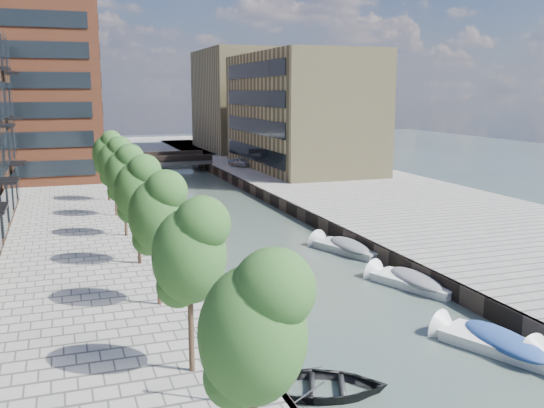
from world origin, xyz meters
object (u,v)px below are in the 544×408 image
sloop_3 (216,298)px  motorboat_1 (408,281)px  tree_0 (253,325)px  tree_1 (189,249)px  sloop_1 (215,296)px  sloop_4 (142,204)px  tree_3 (137,187)px  tree_4 (124,171)px  tree_2 (157,211)px  tree_6 (107,151)px  bridge (159,161)px  sloop_2 (181,250)px  motorboat_4 (343,248)px  tree_5 (114,160)px  car (240,162)px  motorboat_3 (491,343)px  sloop_0 (321,393)px

sloop_3 → motorboat_1: motorboat_1 is taller
tree_0 → tree_1: bearing=90.0°
sloop_1 → sloop_3: (0.01, -0.34, 0.00)m
sloop_4 → sloop_1: bearing=-159.4°
tree_3 → tree_4: 7.00m
tree_1 → tree_2: size_ratio=1.00×
tree_3 → sloop_4: (3.10, 23.49, -5.31)m
tree_0 → tree_2: size_ratio=1.00×
tree_4 → tree_6: size_ratio=1.00×
bridge → tree_2: 54.81m
tree_1 → sloop_2: size_ratio=1.16×
sloop_4 → motorboat_4: motorboat_4 is taller
bridge → sloop_3: 51.61m
tree_2 → tree_5: same height
tree_3 → sloop_2: tree_3 is taller
tree_2 → tree_5: bearing=90.0°
tree_1 → tree_5: 28.00m
tree_2 → car: bearing=69.5°
motorboat_1 → car: (3.92, 45.93, 1.37)m
tree_1 → tree_4: bearing=90.0°
sloop_1 → sloop_4: bearing=-9.5°
sloop_4 → motorboat_1: (10.60, -29.23, 0.22)m
tree_4 → sloop_2: size_ratio=1.16×
tree_3 → motorboat_1: (13.70, -5.74, -5.09)m
bridge → tree_3: bearing=-100.3°
tree_1 → motorboat_4: size_ratio=1.02×
bridge → tree_2: tree_2 is taller
tree_1 → motorboat_3: tree_1 is taller
car → bridge: bearing=118.6°
motorboat_1 → motorboat_3: 8.40m
sloop_1 → tree_5: bearing=0.5°
tree_5 → sloop_2: tree_5 is taller
bridge → tree_3: (-8.50, -47.00, 3.92)m
tree_6 → motorboat_4: bearing=-54.6°
tree_0 → sloop_2: bearing=82.8°
tree_4 → motorboat_3: tree_4 is taller
tree_4 → tree_2: bearing=-90.0°
tree_0 → sloop_0: (4.32, 5.81, -5.31)m
motorboat_3 → motorboat_4: motorboat_4 is taller
tree_2 → motorboat_3: (12.52, -7.06, -5.09)m
tree_1 → sloop_0: bearing=-15.4°
tree_6 → motorboat_1: size_ratio=1.05×
tree_6 → motorboat_1: 30.48m
sloop_2 → sloop_3: bearing=155.6°
sloop_4 → motorboat_1: motorboat_1 is taller
tree_3 → sloop_4: tree_3 is taller
bridge → sloop_3: (-5.21, -51.33, -1.39)m
sloop_1 → sloop_4: (-0.18, 27.48, 0.00)m
motorboat_3 → tree_4: bearing=120.7°
tree_2 → motorboat_1: size_ratio=1.05×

